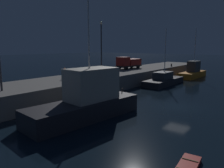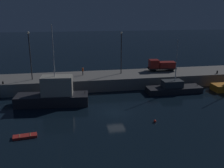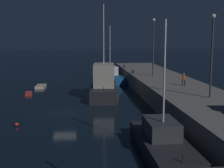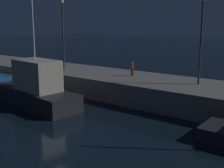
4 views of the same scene
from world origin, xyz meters
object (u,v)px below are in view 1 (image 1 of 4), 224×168
(rowboat_white_mid, at_px, (187,168))
(bollard_east, at_px, (171,65))
(fishing_boat_blue, at_px, (193,72))
(dockworker, at_px, (65,72))
(utility_truck, at_px, (129,63))
(fishing_boat_white, at_px, (164,80))
(lamp_post_east, at_px, (101,43))
(fishing_boat_orange, at_px, (87,100))

(rowboat_white_mid, height_order, bollard_east, bollard_east)
(fishing_boat_blue, relative_size, dockworker, 6.55)
(fishing_boat_blue, relative_size, utility_truck, 1.73)
(rowboat_white_mid, distance_m, utility_truck, 32.51)
(fishing_boat_blue, xyz_separation_m, rowboat_white_mid, (-36.59, -12.27, -1.01))
(rowboat_white_mid, relative_size, bollard_east, 4.64)
(fishing_boat_blue, height_order, utility_truck, fishing_boat_blue)
(utility_truck, xyz_separation_m, dockworker, (-16.46, -0.81, -0.32))
(fishing_boat_white, xyz_separation_m, bollard_east, (10.67, 3.37, 1.75))
(fishing_boat_white, relative_size, bollard_east, 16.53)
(lamp_post_east, distance_m, dockworker, 8.63)
(lamp_post_east, xyz_separation_m, dockworker, (-7.69, -0.13, -3.91))
(fishing_boat_blue, distance_m, lamp_post_east, 22.88)
(fishing_boat_white, bearing_deg, lamp_post_east, 139.31)
(fishing_boat_blue, bearing_deg, fishing_boat_orange, -177.12)
(fishing_boat_white, relative_size, utility_truck, 1.67)
(fishing_boat_white, bearing_deg, fishing_boat_orange, -173.30)
(utility_truck, bearing_deg, lamp_post_east, -175.59)
(rowboat_white_mid, xyz_separation_m, bollard_east, (34.89, 16.44, 2.40))
(utility_truck, bearing_deg, fishing_boat_blue, -35.88)
(fishing_boat_blue, xyz_separation_m, bollard_east, (-1.70, 4.17, 1.39))
(utility_truck, height_order, bollard_east, utility_truck)
(fishing_boat_orange, bearing_deg, fishing_boat_white, 6.70)
(utility_truck, height_order, dockworker, utility_truck)
(fishing_boat_orange, xyz_separation_m, bollard_east, (31.86, 5.86, 0.85))
(fishing_boat_orange, bearing_deg, fishing_boat_blue, 2.88)
(fishing_boat_white, relative_size, lamp_post_east, 1.21)
(fishing_boat_orange, distance_m, utility_truck, 24.07)
(fishing_boat_blue, relative_size, fishing_boat_orange, 0.83)
(lamp_post_east, xyz_separation_m, bollard_east, (18.94, -3.75, -4.50))
(rowboat_white_mid, distance_m, bollard_east, 38.64)
(dockworker, distance_m, bollard_east, 26.88)
(fishing_boat_blue, distance_m, rowboat_white_mid, 38.61)
(fishing_boat_blue, distance_m, fishing_boat_orange, 33.61)
(fishing_boat_orange, bearing_deg, dockworker, 61.10)
(fishing_boat_orange, height_order, utility_truck, fishing_boat_orange)
(rowboat_white_mid, relative_size, lamp_post_east, 0.34)
(fishing_boat_blue, bearing_deg, bollard_east, 112.22)
(fishing_boat_blue, bearing_deg, utility_truck, 144.12)
(lamp_post_east, relative_size, utility_truck, 1.38)
(fishing_boat_orange, height_order, rowboat_white_mid, fishing_boat_orange)
(fishing_boat_orange, relative_size, dockworker, 7.87)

